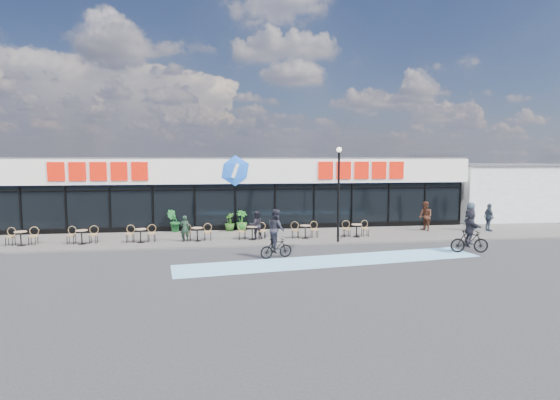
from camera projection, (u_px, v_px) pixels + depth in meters
name	position (u px, v px, depth m)	size (l,w,h in m)	color
ground	(241.00, 256.00, 20.45)	(120.00, 120.00, 0.00)	#28282B
sidewalk	(237.00, 238.00, 24.88)	(44.00, 5.00, 0.10)	#58534E
bike_lane	(332.00, 261.00, 19.51)	(14.00, 2.20, 0.01)	#78BBE4
building	(234.00, 191.00, 30.01)	(30.60, 6.57, 4.75)	black
neighbour_building	(498.00, 190.00, 33.88)	(9.20, 7.20, 4.11)	silver
lamp_post	(339.00, 186.00, 23.13)	(0.28, 0.28, 5.05)	black
bistro_set_0	(22.00, 236.00, 22.44)	(1.54, 0.62, 0.90)	tan
bistro_set_1	(82.00, 235.00, 22.85)	(1.54, 0.62, 0.90)	tan
bistro_set_2	(141.00, 234.00, 23.25)	(1.54, 0.62, 0.90)	tan
bistro_set_3	(197.00, 232.00, 23.66)	(1.54, 0.62, 0.90)	tan
bistro_set_4	(252.00, 231.00, 24.06)	(1.54, 0.62, 0.90)	tan
bistro_set_5	(305.00, 230.00, 24.47)	(1.54, 0.62, 0.90)	tan
bistro_set_6	(356.00, 229.00, 24.87)	(1.54, 0.62, 0.90)	tan
potted_plant_left	(174.00, 221.00, 26.42)	(0.75, 0.60, 1.36)	#164D20
potted_plant_mid	(230.00, 222.00, 26.84)	(0.62, 0.62, 1.11)	#204714
potted_plant_right	(242.00, 221.00, 26.93)	(0.70, 0.70, 1.25)	#1A5518
patron_left	(185.00, 229.00, 23.42)	(0.52, 0.34, 1.41)	black
patron_right	(256.00, 225.00, 24.13)	(0.77, 0.60, 1.58)	black
pedestrian_a	(426.00, 216.00, 26.78)	(0.89, 0.69, 1.83)	#422317
pedestrian_b	(489.00, 217.00, 26.72)	(1.00, 0.42, 1.70)	#28333E
pedestrian_c	(471.00, 216.00, 26.99)	(0.85, 0.56, 1.75)	#323F4D
cyclist_a	(276.00, 236.00, 19.95)	(1.60, 1.04, 2.28)	black
cyclist_b	(470.00, 233.00, 21.11)	(1.87, 1.64, 2.15)	black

